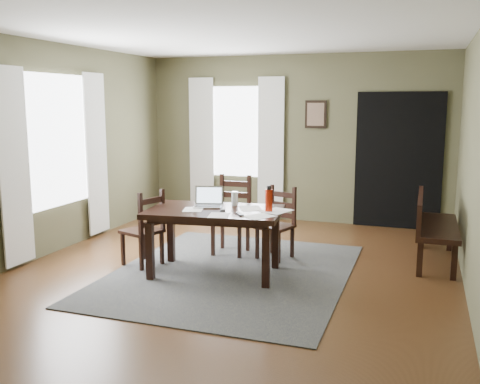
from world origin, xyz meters
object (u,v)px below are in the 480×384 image
at_px(chair_end, 145,229).
at_px(chair_back_right, 277,224).
at_px(dining_table, 215,217).
at_px(water_bottle, 269,200).
at_px(bench, 431,222).
at_px(chair_back_left, 232,216).
at_px(laptop, 209,201).

distance_m(chair_end, chair_back_right, 1.64).
bearing_deg(dining_table, water_bottle, 1.10).
bearing_deg(water_bottle, bench, 35.59).
xyz_separation_m(chair_back_right, water_bottle, (0.11, -0.77, 0.45)).
height_order(bench, water_bottle, water_bottle).
bearing_deg(chair_back_left, dining_table, -83.69).
bearing_deg(chair_back_right, bench, 31.51).
relative_size(laptop, water_bottle, 1.37).
xyz_separation_m(chair_back_left, laptop, (-0.01, -0.74, 0.32)).
xyz_separation_m(chair_end, laptop, (0.76, 0.15, 0.36)).
distance_m(dining_table, bench, 2.66).
height_order(dining_table, chair_back_right, chair_back_right).
bearing_deg(bench, laptop, 115.38).
bearing_deg(laptop, bench, 8.64).
bearing_deg(laptop, water_bottle, -21.44).
bearing_deg(chair_end, laptop, 119.94).
bearing_deg(laptop, chair_end, 174.14).
distance_m(chair_back_left, bench, 2.47).
relative_size(dining_table, chair_end, 1.73).
bearing_deg(bench, chair_end, 112.16).
distance_m(bench, laptop, 2.72).
bearing_deg(chair_back_right, water_bottle, -64.10).
bearing_deg(chair_back_left, bench, 8.53).
xyz_separation_m(bench, laptop, (-2.44, -1.16, 0.32)).
relative_size(chair_back_left, water_bottle, 3.52).
distance_m(chair_back_right, laptop, 1.02).
bearing_deg(bench, dining_table, 119.51).
height_order(chair_back_left, laptop, chair_back_left).
height_order(chair_end, water_bottle, water_bottle).
bearing_deg(chair_back_right, laptop, -113.63).
bearing_deg(water_bottle, chair_end, -176.72).
xyz_separation_m(chair_back_right, bench, (1.82, 0.45, 0.06)).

